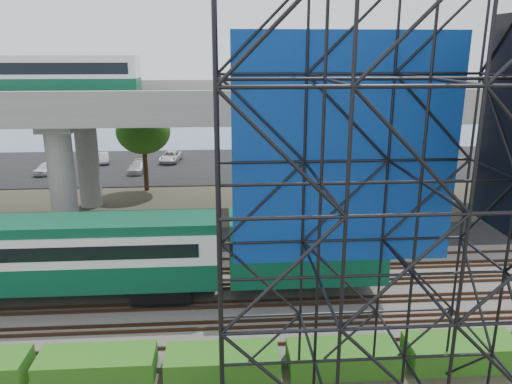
{
  "coord_description": "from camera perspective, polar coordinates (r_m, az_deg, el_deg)",
  "views": [
    {
      "loc": [
        1.15,
        -21.93,
        12.78
      ],
      "look_at": [
        3.09,
        6.0,
        4.77
      ],
      "focal_mm": 35.0,
      "sensor_mm": 36.0,
      "label": 1
    }
  ],
  "objects": [
    {
      "name": "ground",
      "position": [
        25.41,
        -6.21,
        -14.33
      ],
      "size": [
        140.0,
        140.0,
        0.0
      ],
      "primitive_type": "plane",
      "color": "#474233",
      "rests_on": "ground"
    },
    {
      "name": "ballast_bed",
      "position": [
        27.11,
        -6.07,
        -12.02
      ],
      "size": [
        90.0,
        12.0,
        0.2
      ],
      "primitive_type": "cube",
      "color": "slate",
      "rests_on": "ground"
    },
    {
      "name": "service_road",
      "position": [
        34.86,
        -5.61,
        -5.55
      ],
      "size": [
        90.0,
        5.0,
        0.08
      ],
      "primitive_type": "cube",
      "color": "black",
      "rests_on": "ground"
    },
    {
      "name": "parking_lot",
      "position": [
        57.37,
        -5.03,
        3.08
      ],
      "size": [
        90.0,
        18.0,
        0.08
      ],
      "primitive_type": "cube",
      "color": "black",
      "rests_on": "ground"
    },
    {
      "name": "harbor_water",
      "position": [
        78.98,
        -4.79,
        6.61
      ],
      "size": [
        140.0,
        40.0,
        0.03
      ],
      "primitive_type": "cube",
      "color": "#4A6079",
      "rests_on": "ground"
    },
    {
      "name": "rail_tracks",
      "position": [
        27.02,
        -6.08,
        -11.68
      ],
      "size": [
        90.0,
        9.52,
        0.16
      ],
      "color": "#472D1E",
      "rests_on": "ballast_bed"
    },
    {
      "name": "commuter_train",
      "position": [
        26.98,
        -20.13,
        -6.58
      ],
      "size": [
        29.3,
        3.06,
        4.3
      ],
      "color": "black",
      "rests_on": "rail_tracks"
    },
    {
      "name": "overpass",
      "position": [
        38.25,
        -6.94,
        9.0
      ],
      "size": [
        80.0,
        12.0,
        12.4
      ],
      "color": "#9E9B93",
      "rests_on": "ground"
    },
    {
      "name": "scaffold_tower",
      "position": [
        15.56,
        12.73,
        -4.38
      ],
      "size": [
        9.36,
        6.36,
        15.0
      ],
      "color": "black",
      "rests_on": "ground"
    },
    {
      "name": "hedge_strip",
      "position": [
        21.45,
        -3.85,
        -18.8
      ],
      "size": [
        34.6,
        1.8,
        1.2
      ],
      "color": "#275B14",
      "rests_on": "ground"
    },
    {
      "name": "trees",
      "position": [
        39.21,
        -12.48,
        4.99
      ],
      "size": [
        40.94,
        16.94,
        7.69
      ],
      "color": "#382314",
      "rests_on": "ground"
    },
    {
      "name": "suv",
      "position": [
        36.35,
        -21.53,
        -4.47
      ],
      "size": [
        5.22,
        2.71,
        1.41
      ],
      "primitive_type": "imported",
      "rotation": [
        0.0,
        0.0,
        1.49
      ],
      "color": "black",
      "rests_on": "service_road"
    },
    {
      "name": "parked_cars",
      "position": [
        56.98,
        -4.21,
        3.66
      ],
      "size": [
        37.46,
        9.4,
        1.24
      ],
      "color": "silver",
      "rests_on": "parking_lot"
    }
  ]
}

